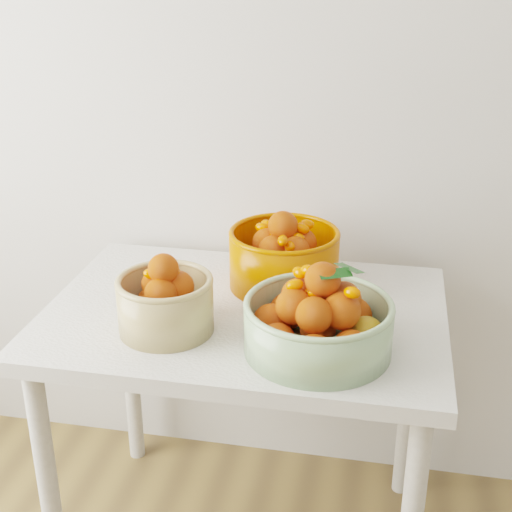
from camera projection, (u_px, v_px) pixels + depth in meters
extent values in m
cube|color=silver|center=(410.00, 47.00, 1.85)|extent=(4.00, 0.04, 2.70)
cube|color=silver|center=(245.00, 316.00, 1.80)|extent=(1.00, 0.70, 0.04)
cylinder|color=silver|center=(49.00, 488.00, 1.77)|extent=(0.05, 0.05, 0.71)
cylinder|color=silver|center=(130.00, 365.00, 2.29)|extent=(0.05, 0.05, 0.71)
cylinder|color=silver|center=(409.00, 395.00, 2.14)|extent=(0.05, 0.05, 0.71)
cylinder|color=tan|center=(166.00, 306.00, 1.67)|extent=(0.29, 0.29, 0.13)
torus|color=tan|center=(164.00, 281.00, 1.65)|extent=(0.30, 0.30, 0.02)
sphere|color=#D1660C|center=(190.00, 312.00, 1.67)|extent=(0.08, 0.08, 0.08)
sphere|color=#D1660C|center=(180.00, 301.00, 1.72)|extent=(0.08, 0.08, 0.08)
sphere|color=#EE3E00|center=(152.00, 302.00, 1.72)|extent=(0.08, 0.08, 0.08)
sphere|color=#EE3E00|center=(142.00, 316.00, 1.66)|extent=(0.07, 0.07, 0.07)
sphere|color=#EE3E00|center=(166.00, 322.00, 1.63)|extent=(0.07, 0.07, 0.07)
sphere|color=#EE3E00|center=(166.00, 310.00, 1.68)|extent=(0.07, 0.07, 0.07)
sphere|color=#EE3E00|center=(178.00, 287.00, 1.66)|extent=(0.08, 0.08, 0.08)
sphere|color=#EE3E00|center=(156.00, 284.00, 1.68)|extent=(0.07, 0.07, 0.07)
sphere|color=#EE3E00|center=(160.00, 294.00, 1.63)|extent=(0.08, 0.08, 0.08)
sphere|color=#EE3E00|center=(163.00, 269.00, 1.64)|extent=(0.07, 0.07, 0.07)
ellipsoid|color=#FF4E00|center=(175.00, 274.00, 1.67)|extent=(0.04, 0.04, 0.03)
ellipsoid|color=#FF4E00|center=(173.00, 275.00, 1.65)|extent=(0.05, 0.04, 0.03)
ellipsoid|color=#FF4E00|center=(160.00, 282.00, 1.62)|extent=(0.03, 0.04, 0.04)
ellipsoid|color=#FF4E00|center=(151.00, 274.00, 1.64)|extent=(0.04, 0.03, 0.03)
cylinder|color=#96B686|center=(318.00, 328.00, 1.59)|extent=(0.40, 0.40, 0.12)
torus|color=#96B686|center=(319.00, 305.00, 1.57)|extent=(0.40, 0.40, 0.02)
sphere|color=#D1660C|center=(366.00, 334.00, 1.57)|extent=(0.08, 0.08, 0.08)
sphere|color=#EE3E00|center=(353.00, 316.00, 1.65)|extent=(0.09, 0.09, 0.09)
sphere|color=#EE3E00|center=(323.00, 307.00, 1.69)|extent=(0.08, 0.08, 0.08)
sphere|color=#EE3E00|center=(288.00, 311.00, 1.67)|extent=(0.09, 0.09, 0.09)
sphere|color=#EE3E00|center=(271.00, 323.00, 1.61)|extent=(0.09, 0.09, 0.09)
sphere|color=#EE3E00|center=(278.00, 341.00, 1.54)|extent=(0.08, 0.08, 0.08)
sphere|color=#EE3E00|center=(314.00, 354.00, 1.49)|extent=(0.08, 0.08, 0.08)
sphere|color=#EE3E00|center=(351.00, 349.00, 1.51)|extent=(0.08, 0.08, 0.08)
sphere|color=#EE3E00|center=(318.00, 329.00, 1.59)|extent=(0.08, 0.08, 0.08)
sphere|color=#EE3E00|center=(343.00, 299.00, 1.58)|extent=(0.08, 0.08, 0.08)
sphere|color=#EE3E00|center=(324.00, 292.00, 1.62)|extent=(0.08, 0.08, 0.08)
sphere|color=#EE3E00|center=(298.00, 295.00, 1.60)|extent=(0.08, 0.08, 0.08)
sphere|color=#EE3E00|center=(294.00, 306.00, 1.55)|extent=(0.08, 0.08, 0.08)
sphere|color=#EE3E00|center=(314.00, 315.00, 1.51)|extent=(0.08, 0.08, 0.08)
sphere|color=#EE3E00|center=(342.00, 311.00, 1.53)|extent=(0.08, 0.08, 0.08)
sphere|color=#EE3E00|center=(323.00, 280.00, 1.54)|extent=(0.08, 0.08, 0.08)
ellipsoid|color=#FF4E00|center=(312.00, 294.00, 1.57)|extent=(0.05, 0.04, 0.03)
ellipsoid|color=#FF4E00|center=(295.00, 285.00, 1.55)|extent=(0.05, 0.04, 0.04)
ellipsoid|color=#FF4E00|center=(328.00, 277.00, 1.58)|extent=(0.04, 0.05, 0.04)
ellipsoid|color=#FF4E00|center=(323.00, 286.00, 1.55)|extent=(0.05, 0.04, 0.04)
ellipsoid|color=#FF4E00|center=(352.00, 293.00, 1.50)|extent=(0.05, 0.04, 0.03)
ellipsoid|color=#FF4E00|center=(325.00, 274.00, 1.55)|extent=(0.04, 0.05, 0.03)
ellipsoid|color=#FF4E00|center=(315.00, 293.00, 1.54)|extent=(0.05, 0.05, 0.04)
ellipsoid|color=#FF4E00|center=(307.00, 271.00, 1.57)|extent=(0.05, 0.05, 0.04)
ellipsoid|color=#FF4E00|center=(300.00, 273.00, 1.58)|extent=(0.05, 0.05, 0.03)
ellipsoid|color=#FF4E00|center=(320.00, 293.00, 1.56)|extent=(0.05, 0.05, 0.04)
ellipsoid|color=#FF4E00|center=(328.00, 277.00, 1.54)|extent=(0.04, 0.04, 0.04)
ellipsoid|color=#FF4E00|center=(322.00, 291.00, 1.57)|extent=(0.04, 0.05, 0.04)
cylinder|color=#C74A00|center=(284.00, 260.00, 1.89)|extent=(0.33, 0.33, 0.15)
torus|color=#C74A00|center=(284.00, 233.00, 1.86)|extent=(0.33, 0.33, 0.01)
sphere|color=#D1660C|center=(316.00, 270.00, 1.88)|extent=(0.08, 0.08, 0.08)
sphere|color=#D1660C|center=(308.00, 259.00, 1.95)|extent=(0.08, 0.08, 0.08)
sphere|color=#EE3E00|center=(283.00, 254.00, 1.98)|extent=(0.08, 0.08, 0.08)
sphere|color=#EE3E00|center=(257.00, 259.00, 1.95)|extent=(0.08, 0.08, 0.08)
sphere|color=#EE3E00|center=(252.00, 271.00, 1.88)|extent=(0.08, 0.08, 0.08)
sphere|color=#EE3E00|center=(270.00, 280.00, 1.83)|extent=(0.09, 0.09, 0.09)
sphere|color=#EE3E00|center=(299.00, 280.00, 1.83)|extent=(0.08, 0.08, 0.08)
sphere|color=#EE3E00|center=(284.00, 267.00, 1.90)|extent=(0.08, 0.08, 0.08)
sphere|color=#EE3E00|center=(302.00, 243.00, 1.89)|extent=(0.08, 0.08, 0.08)
sphere|color=#EE3E00|center=(283.00, 238.00, 1.92)|extent=(0.09, 0.09, 0.09)
sphere|color=#EE3E00|center=(267.00, 243.00, 1.89)|extent=(0.08, 0.08, 0.08)
sphere|color=#EE3E00|center=(273.00, 250.00, 1.84)|extent=(0.08, 0.08, 0.08)
sphere|color=#EE3E00|center=(295.00, 251.00, 1.84)|extent=(0.08, 0.08, 0.08)
sphere|color=#EE3E00|center=(283.00, 226.00, 1.85)|extent=(0.08, 0.08, 0.08)
ellipsoid|color=#FF4E00|center=(262.00, 228.00, 1.90)|extent=(0.05, 0.04, 0.03)
ellipsoid|color=#FF4E00|center=(307.00, 225.00, 1.87)|extent=(0.05, 0.05, 0.04)
ellipsoid|color=#FF4E00|center=(283.00, 241.00, 1.80)|extent=(0.03, 0.04, 0.03)
ellipsoid|color=#FF4E00|center=(276.00, 231.00, 1.87)|extent=(0.05, 0.04, 0.04)
ellipsoid|color=#FF4E00|center=(302.00, 228.00, 1.85)|extent=(0.05, 0.04, 0.05)
ellipsoid|color=#FF4E00|center=(273.00, 234.00, 1.87)|extent=(0.05, 0.04, 0.04)
ellipsoid|color=#FF4E00|center=(280.00, 226.00, 1.85)|extent=(0.05, 0.05, 0.04)
ellipsoid|color=#FF4E00|center=(298.00, 238.00, 1.85)|extent=(0.05, 0.05, 0.04)
ellipsoid|color=#FF4E00|center=(277.00, 236.00, 1.86)|extent=(0.05, 0.04, 0.04)
ellipsoid|color=#FF4E00|center=(288.00, 228.00, 1.84)|extent=(0.05, 0.05, 0.03)
ellipsoid|color=#FF4E00|center=(290.00, 246.00, 1.81)|extent=(0.04, 0.05, 0.04)
ellipsoid|color=#FF4E00|center=(267.00, 225.00, 1.91)|extent=(0.05, 0.05, 0.03)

